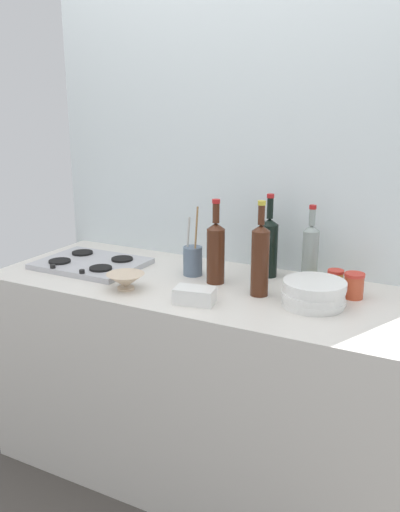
# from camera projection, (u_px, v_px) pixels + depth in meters

# --- Properties ---
(ground_plane) EXTENTS (6.00, 6.00, 0.00)m
(ground_plane) POSITION_uv_depth(u_px,v_px,m) (200.00, 468.00, 2.55)
(ground_plane) COLOR #47423D
(ground_plane) RESTS_ON ground
(counter_block) EXTENTS (1.80, 0.70, 0.90)m
(counter_block) POSITION_uv_depth(u_px,v_px,m) (200.00, 380.00, 2.42)
(counter_block) COLOR silver
(counter_block) RESTS_ON ground
(backsplash_panel) EXTENTS (1.90, 0.06, 2.39)m
(backsplash_panel) POSITION_uv_depth(u_px,v_px,m) (238.00, 199.00, 2.54)
(backsplash_panel) COLOR silver
(backsplash_panel) RESTS_ON ground
(stovetop_hob) EXTENTS (0.46, 0.36, 0.04)m
(stovetop_hob) POSITION_uv_depth(u_px,v_px,m) (91.00, 263.00, 2.53)
(stovetop_hob) COLOR #B2B2B7
(stovetop_hob) RESTS_ON counter_block
(plate_stack) EXTENTS (0.24, 0.24, 0.10)m
(plate_stack) POSITION_uv_depth(u_px,v_px,m) (314.00, 293.00, 2.04)
(plate_stack) COLOR white
(plate_stack) RESTS_ON counter_block
(wine_bottle_leftmost) EXTENTS (0.08, 0.08, 0.35)m
(wine_bottle_leftmost) POSITION_uv_depth(u_px,v_px,m) (216.00, 251.00, 2.27)
(wine_bottle_leftmost) COLOR #472314
(wine_bottle_leftmost) RESTS_ON counter_block
(wine_bottle_mid_left) EXTENTS (0.08, 0.08, 0.36)m
(wine_bottle_mid_left) POSITION_uv_depth(u_px,v_px,m) (269.00, 246.00, 2.36)
(wine_bottle_mid_left) COLOR black
(wine_bottle_mid_left) RESTS_ON counter_block
(wine_bottle_mid_right) EXTENTS (0.07, 0.07, 0.33)m
(wine_bottle_mid_right) POSITION_uv_depth(u_px,v_px,m) (310.00, 252.00, 2.28)
(wine_bottle_mid_right) COLOR gray
(wine_bottle_mid_right) RESTS_ON counter_block
(wine_bottle_rightmost) EXTENTS (0.07, 0.07, 0.37)m
(wine_bottle_rightmost) POSITION_uv_depth(u_px,v_px,m) (260.00, 258.00, 2.12)
(wine_bottle_rightmost) COLOR #472314
(wine_bottle_rightmost) RESTS_ON counter_block
(mixing_bowl) EXTENTS (0.16, 0.16, 0.07)m
(mixing_bowl) POSITION_uv_depth(u_px,v_px,m) (126.00, 281.00, 2.22)
(mixing_bowl) COLOR beige
(mixing_bowl) RESTS_ON counter_block
(butter_dish) EXTENTS (0.16, 0.12, 0.06)m
(butter_dish) POSITION_uv_depth(u_px,v_px,m) (195.00, 296.00, 2.07)
(butter_dish) COLOR white
(butter_dish) RESTS_ON counter_block
(utensil_crock) EXTENTS (0.08, 0.08, 0.30)m
(utensil_crock) POSITION_uv_depth(u_px,v_px,m) (193.00, 260.00, 2.39)
(utensil_crock) COLOR slate
(utensil_crock) RESTS_ON counter_block
(condiment_jar_front) EXTENTS (0.08, 0.08, 0.10)m
(condiment_jar_front) POSITION_uv_depth(u_px,v_px,m) (354.00, 286.00, 2.12)
(condiment_jar_front) COLOR #C64C2D
(condiment_jar_front) RESTS_ON counter_block
(condiment_jar_rear) EXTENTS (0.06, 0.06, 0.09)m
(condiment_jar_rear) POSITION_uv_depth(u_px,v_px,m) (335.00, 281.00, 2.19)
(condiment_jar_rear) COLOR gold
(condiment_jar_rear) RESTS_ON counter_block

